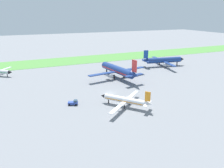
% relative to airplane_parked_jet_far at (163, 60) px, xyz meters
% --- Properties ---
extents(ground_plane, '(600.00, 600.00, 0.00)m').
position_rel_airplane_parked_jet_far_xyz_m(ground_plane, '(-51.43, -32.38, -3.93)').
color(ground_plane, gray).
extents(grass_taxiway_strip, '(360.00, 28.00, 0.08)m').
position_rel_airplane_parked_jet_far_xyz_m(grass_taxiway_strip, '(-51.43, 40.99, -3.89)').
color(grass_taxiway_strip, '#549342').
rests_on(grass_taxiway_strip, ground_plane).
extents(airplane_parked_jet_far, '(30.30, 30.75, 10.91)m').
position_rel_airplane_parked_jet_far_xyz_m(airplane_parked_jet_far, '(0.00, 0.00, 0.00)').
color(airplane_parked_jet_far, navy).
rests_on(airplane_parked_jet_far, ground_plane).
extents(airplane_foreground_turboprop, '(19.57, 17.53, 7.26)m').
position_rel_airplane_parked_jet_far_xyz_m(airplane_foreground_turboprop, '(-51.60, -47.92, -1.27)').
color(airplane_foreground_turboprop, white).
rests_on(airplane_foreground_turboprop, ground_plane).
extents(airplane_midfield_jet, '(34.43, 33.92, 12.21)m').
position_rel_airplane_parked_jet_far_xyz_m(airplane_midfield_jet, '(-38.53, -13.12, 0.47)').
color(airplane_midfield_jet, navy).
rests_on(airplane_midfield_jet, ground_plane).
extents(pushback_tug_near_gate, '(4.01, 3.10, 1.95)m').
position_rel_airplane_parked_jet_far_xyz_m(pushback_tug_near_gate, '(-68.86, -38.61, -3.02)').
color(pushback_tug_near_gate, '#334FB2').
rests_on(pushback_tug_near_gate, ground_plane).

